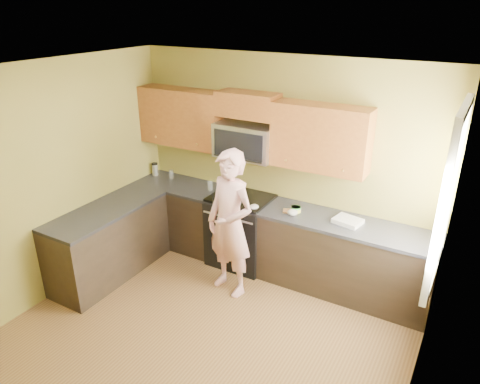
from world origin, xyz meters
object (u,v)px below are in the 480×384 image
Objects in this scene: stove at (241,230)px; frying_pan at (223,202)px; butter_tub at (296,212)px; microwave at (246,157)px; woman at (230,224)px; travel_mug at (155,175)px.

stove is 0.55m from frying_pan.
butter_tub is (0.87, 0.26, -0.03)m from frying_pan.
stove is 1.25× the size of microwave.
microwave reaches higher than butter_tub.
woman reaches higher than butter_tub.
butter_tub is at bearing 61.12° from woman.
frying_pan is (-0.11, -0.26, 0.47)m from stove.
frying_pan is at bearing 144.92° from woman.
travel_mug is at bearing -179.63° from microwave.
microwave is at bearing 0.37° from travel_mug.
woman is (0.20, -0.61, 0.41)m from stove.
woman is at bearing -63.20° from frying_pan.
woman reaches higher than microwave.
woman is 1.85m from travel_mug.
travel_mug is (-1.39, 0.37, -0.03)m from frying_pan.
microwave is 0.93m from butter_tub.
woman is at bearing -74.54° from microwave.
frying_pan is at bearing -14.93° from travel_mug.
woman is at bearing -23.06° from travel_mug.
microwave is (0.00, 0.12, 0.97)m from stove.
microwave is 1.61× the size of frying_pan.
stove is at bearing 121.84° from woman.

